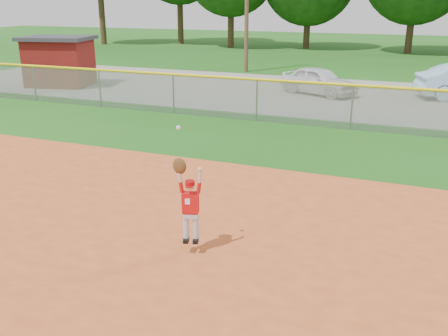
# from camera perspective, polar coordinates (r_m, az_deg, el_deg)

# --- Properties ---
(ground) EXTENTS (120.00, 120.00, 0.00)m
(ground) POSITION_cam_1_polar(r_m,az_deg,el_deg) (8.24, 3.69, -11.82)
(ground) COLOR #1A5212
(ground) RESTS_ON ground
(parking_strip) EXTENTS (44.00, 10.00, 0.03)m
(parking_strip) POSITION_cam_1_polar(r_m,az_deg,el_deg) (23.24, 16.40, 7.68)
(parking_strip) COLOR gray
(parking_strip) RESTS_ON ground
(car_white_a) EXTENTS (3.92, 2.86, 1.24)m
(car_white_a) POSITION_cam_1_polar(r_m,az_deg,el_deg) (23.43, 10.80, 9.77)
(car_white_a) COLOR silver
(car_white_a) RESTS_ON parking_strip
(utility_shed) EXTENTS (3.75, 3.21, 2.45)m
(utility_shed) POSITION_cam_1_polar(r_m,az_deg,el_deg) (26.68, -18.30, 11.54)
(utility_shed) COLOR #5E100D
(utility_shed) RESTS_ON ground
(outfield_fence) EXTENTS (40.06, 0.10, 1.55)m
(outfield_fence) POSITION_cam_1_polar(r_m,az_deg,el_deg) (17.22, 14.43, 7.12)
(outfield_fence) COLOR gray
(outfield_fence) RESTS_ON ground
(ballplayer) EXTENTS (0.49, 0.26, 2.03)m
(ballplayer) POSITION_cam_1_polar(r_m,az_deg,el_deg) (8.35, -4.03, -3.80)
(ballplayer) COLOR silver
(ballplayer) RESTS_ON ground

